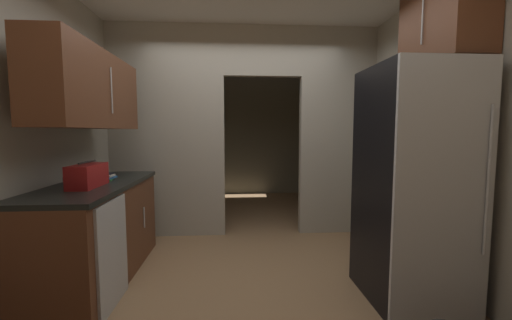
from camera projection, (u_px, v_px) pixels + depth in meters
The scene contains 11 objects.
ground at pixel (250, 282), 2.87m from camera, with size 20.00×20.00×0.00m, color #93704C.
kitchen_partition at pixel (239, 125), 4.13m from camera, with size 3.48×0.12×2.73m.
adjoining_room_shell at pixel (241, 132), 6.07m from camera, with size 3.48×2.85×2.73m.
kitchen_flank_right at pixel (494, 133), 2.33m from camera, with size 0.10×3.91×2.73m, color #ADA899.
refrigerator at pixel (413, 185), 2.53m from camera, with size 0.71×0.80×1.89m.
lower_cabinet_run at pixel (97, 231), 2.90m from camera, with size 0.66×1.72×0.90m.
dishwasher at pixel (113, 254), 2.45m from camera, with size 0.02×0.56×0.84m.
upper_cabinet_counterside at pixel (91, 90), 2.78m from camera, with size 0.36×1.55×0.68m.
upper_cabinet_fridgeside at pixel (444, 14), 2.53m from camera, with size 0.36×0.78×0.80m.
boombox at pixel (87, 176), 2.66m from camera, with size 0.19×0.42×0.22m.
book_stack at pixel (107, 177), 3.03m from camera, with size 0.14×0.18×0.07m.
Camera 1 is at (-0.14, -2.75, 1.37)m, focal length 22.03 mm.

